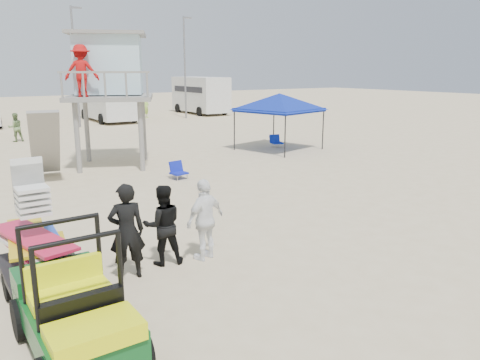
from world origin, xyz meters
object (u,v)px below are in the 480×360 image
surf_trailer (39,246)px  canopy_blue (279,96)px  man_left (127,231)px  lifeguard_tower (105,70)px  utility_cart (72,299)px

surf_trailer → canopy_blue: canopy_blue is taller
man_left → lifeguard_tower: bearing=-95.8°
lifeguard_tower → canopy_blue: 8.45m
surf_trailer → canopy_blue: size_ratio=0.59×
man_left → canopy_blue: bearing=-127.9°
utility_cart → canopy_blue: 17.95m
surf_trailer → lifeguard_tower: bearing=65.6°
surf_trailer → man_left: (1.51, -0.30, 0.06)m
utility_cart → canopy_blue: bearing=42.9°
man_left → canopy_blue: canopy_blue is taller
utility_cart → lifeguard_tower: (4.76, 12.84, 3.05)m
surf_trailer → lifeguard_tower: (4.76, 10.51, 3.03)m
utility_cart → surf_trailer: bearing=89.8°
lifeguard_tower → utility_cart: bearing=-110.4°
utility_cart → canopy_blue: canopy_blue is taller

